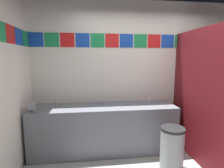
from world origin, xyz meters
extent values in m
cube|color=silver|center=(0.00, 1.50, 1.35)|extent=(3.99, 0.08, 2.69)
cube|color=#1947B7|center=(-1.86, 1.46, 1.97)|extent=(0.24, 0.01, 0.24)
cube|color=#1E8C4C|center=(-1.60, 1.46, 1.97)|extent=(0.24, 0.01, 0.24)
cube|color=red|center=(-1.33, 1.46, 1.97)|extent=(0.24, 0.01, 0.24)
cube|color=#1947B7|center=(-1.06, 1.46, 1.97)|extent=(0.24, 0.01, 0.24)
cube|color=#1E8C4C|center=(-0.80, 1.46, 1.97)|extent=(0.24, 0.01, 0.24)
cube|color=red|center=(-0.53, 1.46, 1.97)|extent=(0.24, 0.01, 0.24)
cube|color=#1947B7|center=(-0.27, 1.46, 1.97)|extent=(0.24, 0.01, 0.24)
cube|color=#1E8C4C|center=(0.00, 1.46, 1.97)|extent=(0.24, 0.01, 0.24)
cube|color=red|center=(0.27, 1.46, 1.97)|extent=(0.24, 0.01, 0.24)
cube|color=#1947B7|center=(0.53, 1.46, 1.97)|extent=(0.24, 0.01, 0.24)
cube|color=#1E8C4C|center=(0.80, 1.46, 1.97)|extent=(0.24, 0.01, 0.24)
cube|color=red|center=(1.06, 1.46, 1.97)|extent=(0.24, 0.01, 0.24)
cube|color=#1947B7|center=(1.33, 1.46, 1.97)|extent=(0.24, 0.01, 0.24)
cube|color=#1E8C4C|center=(1.60, 1.46, 1.97)|extent=(0.24, 0.01, 0.24)
cube|color=#1E8C4C|center=(-1.99, 0.53, 1.97)|extent=(0.01, 0.24, 0.24)
cube|color=red|center=(-1.99, 0.80, 1.97)|extent=(0.01, 0.24, 0.24)
cube|color=#1947B7|center=(-1.99, 1.06, 1.97)|extent=(0.01, 0.24, 0.24)
cube|color=#1E8C4C|center=(-1.99, 1.33, 1.97)|extent=(0.01, 0.24, 0.24)
cube|color=slate|center=(-0.71, 1.16, 0.41)|extent=(2.48, 0.61, 0.82)
cube|color=slate|center=(-0.71, 1.45, 0.78)|extent=(2.48, 0.03, 0.08)
cylinder|color=silver|center=(-1.53, 1.13, 0.77)|extent=(0.34, 0.34, 0.10)
cylinder|color=silver|center=(-0.71, 1.13, 0.77)|extent=(0.34, 0.34, 0.10)
cylinder|color=silver|center=(0.12, 1.13, 0.77)|extent=(0.34, 0.34, 0.10)
cylinder|color=silver|center=(-1.53, 1.27, 0.85)|extent=(0.04, 0.04, 0.05)
cylinder|color=silver|center=(-1.53, 1.22, 0.92)|extent=(0.02, 0.06, 0.09)
cylinder|color=silver|center=(-0.71, 1.27, 0.85)|extent=(0.04, 0.04, 0.05)
cylinder|color=silver|center=(-0.71, 1.22, 0.92)|extent=(0.02, 0.06, 0.09)
cylinder|color=silver|center=(0.12, 1.27, 0.85)|extent=(0.04, 0.04, 0.05)
cylinder|color=silver|center=(0.12, 1.22, 0.92)|extent=(0.02, 0.06, 0.09)
cube|color=gray|center=(-1.84, 0.97, 0.90)|extent=(0.09, 0.07, 0.16)
cylinder|color=black|center=(-1.84, 0.93, 0.84)|extent=(0.02, 0.02, 0.03)
cube|color=maroon|center=(0.74, 0.74, 1.05)|extent=(0.04, 1.45, 2.10)
cylinder|color=white|center=(1.30, 0.98, 0.20)|extent=(0.38, 0.38, 0.40)
torus|color=white|center=(1.30, 0.98, 0.42)|extent=(0.39, 0.39, 0.05)
cube|color=white|center=(1.30, 1.19, 0.57)|extent=(0.34, 0.17, 0.34)
cylinder|color=#999EA3|center=(0.23, 0.49, 0.31)|extent=(0.34, 0.34, 0.62)
cylinder|color=#262628|center=(0.23, 0.49, 0.64)|extent=(0.34, 0.34, 0.04)
camera|label=1|loc=(-0.93, -1.73, 1.65)|focal=27.54mm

